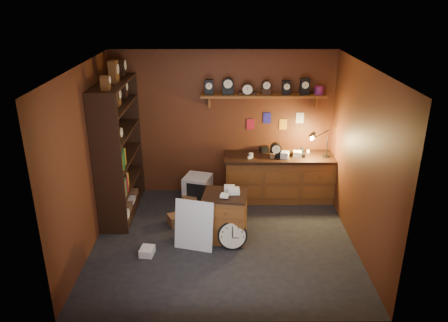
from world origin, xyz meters
The scene contains 11 objects.
floor centered at (0.00, 0.00, 0.00)m, with size 4.00×4.00×0.00m, color black.
room_shell centered at (0.04, 0.11, 1.72)m, with size 4.02×3.62×2.71m.
shelving_unit centered at (-1.79, 0.98, 1.25)m, with size 0.47×1.60×2.58m.
workbench centered at (1.05, 1.47, 0.47)m, with size 2.07×0.66×1.36m.
low_cabinet centered at (0.03, 0.07, 0.42)m, with size 0.74×0.65×0.85m.
big_round_clock centered at (0.13, -0.22, 0.22)m, with size 0.45×0.16×0.45m.
white_panel centered at (-0.44, -0.20, 0.00)m, with size 0.59×0.03×0.79m, color silver.
mini_fridge centered at (-0.48, 1.39, 0.24)m, with size 0.57×0.59×0.48m.
floor_box_a centered at (-0.77, 0.49, 0.09)m, with size 0.29×0.25×0.18m, color brown.
floor_box_b centered at (-1.14, -0.40, 0.06)m, with size 0.19×0.23×0.12m, color white.
floor_box_c centered at (-0.61, 1.14, 0.09)m, with size 0.24×0.20×0.18m, color brown.
Camera 1 is at (-0.01, -5.90, 3.71)m, focal length 35.00 mm.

